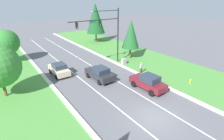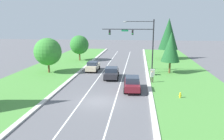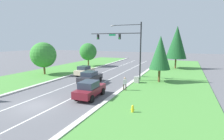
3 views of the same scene
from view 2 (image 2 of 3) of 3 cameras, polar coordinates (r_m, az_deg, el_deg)
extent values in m
plane|color=#5B5B60|center=(23.52, -3.67, -8.19)|extent=(160.00, 160.00, 0.00)
cube|color=beige|center=(23.17, 10.36, -8.50)|extent=(0.50, 90.00, 0.15)
cube|color=beige|center=(25.11, -16.55, -7.15)|extent=(0.50, 90.00, 0.15)
cube|color=#4C8E3D|center=(24.10, 23.05, -8.58)|extent=(10.00, 90.00, 0.08)
cube|color=#4C8E3D|center=(27.60, -26.66, -6.29)|extent=(10.00, 90.00, 0.08)
cube|color=white|center=(23.90, -7.95, -7.93)|extent=(0.14, 81.00, 0.01)
cube|color=white|center=(23.27, 0.74, -8.39)|extent=(0.14, 81.00, 0.01)
cylinder|color=black|center=(35.93, 10.63, 5.97)|extent=(0.20, 0.20, 8.69)
cylinder|color=black|center=(35.71, 4.07, 10.59)|extent=(8.26, 0.12, 0.12)
cube|color=#147042|center=(35.74, 3.39, 10.25)|extent=(1.10, 0.04, 0.28)
cylinder|color=black|center=(35.64, 7.16, 12.48)|extent=(4.54, 0.09, 0.09)
ellipsoid|color=gray|center=(35.71, 3.42, 12.47)|extent=(0.56, 0.28, 0.20)
cube|color=black|center=(35.69, 5.40, 9.76)|extent=(0.28, 0.32, 0.80)
sphere|color=#2D2D2D|center=(35.51, 5.40, 10.12)|extent=(0.16, 0.16, 0.16)
sphere|color=#2D2D2D|center=(35.52, 5.39, 9.75)|extent=(0.16, 0.16, 0.16)
sphere|color=#23D647|center=(35.54, 5.38, 9.37)|extent=(0.16, 0.16, 0.16)
cube|color=black|center=(35.99, -0.61, 9.84)|extent=(0.28, 0.32, 0.80)
sphere|color=#2D2D2D|center=(35.81, -0.65, 10.19)|extent=(0.16, 0.16, 0.16)
sphere|color=#2D2D2D|center=(35.82, -0.65, 9.82)|extent=(0.16, 0.16, 0.16)
sphere|color=#23D647|center=(35.84, -0.65, 9.45)|extent=(0.16, 0.16, 0.16)
cube|color=#28282D|center=(32.60, -0.12, -0.95)|extent=(2.12, 4.52, 0.79)
cube|color=#283342|center=(32.18, -0.16, 0.15)|extent=(1.82, 2.07, 0.62)
cylinder|color=black|center=(33.97, 1.66, -1.08)|extent=(0.27, 0.66, 0.65)
cylinder|color=black|center=(34.11, -1.52, -1.03)|extent=(0.27, 0.66, 0.65)
cylinder|color=black|center=(31.30, 1.40, -2.27)|extent=(0.27, 0.66, 0.65)
cylinder|color=black|center=(31.46, -2.05, -2.20)|extent=(0.27, 0.66, 0.65)
cube|color=maroon|center=(26.95, 5.25, -3.82)|extent=(2.02, 4.56, 0.74)
cube|color=#283342|center=(26.50, 5.30, -2.47)|extent=(1.72, 2.09, 0.72)
cylinder|color=black|center=(28.42, 6.98, -3.78)|extent=(0.28, 0.76, 0.75)
cylinder|color=black|center=(28.39, 3.41, -3.73)|extent=(0.28, 0.76, 0.75)
cylinder|color=black|center=(25.77, 7.26, -5.51)|extent=(0.28, 0.76, 0.75)
cylinder|color=black|center=(25.73, 3.31, -5.45)|extent=(0.28, 0.76, 0.75)
cube|color=beige|center=(37.70, -5.01, 0.81)|extent=(1.80, 4.23, 0.77)
cube|color=#283342|center=(37.32, -5.11, 1.75)|extent=(1.61, 1.91, 0.59)
cylinder|color=black|center=(38.87, -3.35, 0.62)|extent=(0.24, 0.62, 0.62)
cylinder|color=black|center=(39.21, -5.86, 0.68)|extent=(0.24, 0.62, 0.62)
cylinder|color=black|center=(36.35, -4.07, -0.22)|extent=(0.24, 0.62, 0.62)
cylinder|color=black|center=(36.71, -6.74, -0.15)|extent=(0.24, 0.62, 0.62)
cube|color=#9E9E99|center=(34.92, 10.51, -0.62)|extent=(0.70, 0.60, 1.00)
cylinder|color=#42382D|center=(30.69, 10.14, -2.58)|extent=(0.14, 0.14, 0.84)
cylinder|color=#42382D|center=(30.76, 10.60, -2.56)|extent=(0.14, 0.14, 0.84)
cube|color=#B7B7BC|center=(30.55, 10.42, -1.26)|extent=(0.42, 0.30, 0.60)
sphere|color=tan|center=(30.45, 10.45, -0.46)|extent=(0.22, 0.22, 0.22)
cylinder|color=gold|center=(25.42, 17.37, -6.49)|extent=(0.20, 0.20, 0.55)
sphere|color=gold|center=(25.32, 17.42, -5.77)|extent=(0.18, 0.18, 0.18)
cylinder|color=gold|center=(25.39, 17.11, -6.43)|extent=(0.10, 0.09, 0.09)
cylinder|color=gold|center=(25.43, 17.64, -6.44)|extent=(0.10, 0.09, 0.09)
cylinder|color=brown|center=(50.84, 14.30, 4.02)|extent=(0.32, 0.32, 2.28)
cone|color=#194C23|center=(50.40, 14.58, 9.13)|extent=(4.26, 4.26, 6.81)
cylinder|color=brown|center=(37.49, -16.17, 0.67)|extent=(0.32, 0.32, 1.87)
sphere|color=#388433|center=(37.06, -16.42, 4.62)|extent=(4.45, 4.45, 4.45)
cylinder|color=brown|center=(36.81, 14.82, 0.63)|extent=(0.32, 0.32, 1.99)
cone|color=#1E5628|center=(36.29, 15.12, 5.85)|extent=(2.97, 2.97, 4.76)
cylinder|color=brown|center=(47.92, -8.44, 3.58)|extent=(0.32, 0.32, 1.97)
sphere|color=#2D752D|center=(47.61, -8.54, 6.54)|extent=(4.00, 4.00, 4.00)
camera|label=1|loc=(19.95, -42.61, 14.53)|focal=28.00mm
camera|label=3|loc=(13.49, 46.29, -1.03)|focal=28.00mm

